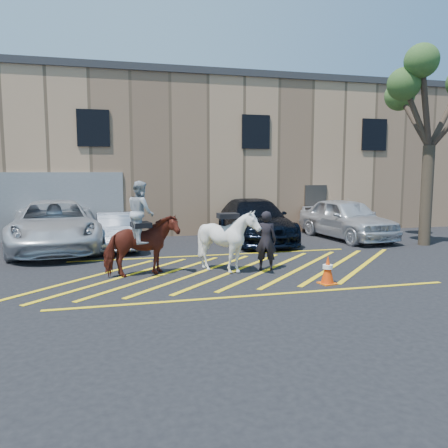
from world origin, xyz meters
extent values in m
plane|color=black|center=(0.00, 0.00, 0.00)|extent=(90.00, 90.00, 0.00)
imported|color=silver|center=(-5.36, 4.67, 0.89)|extent=(3.68, 6.72, 1.79)
imported|color=#8E929B|center=(-3.19, 4.48, 0.65)|extent=(1.68, 4.06, 1.31)
imported|color=black|center=(2.30, 4.96, 0.85)|extent=(2.67, 5.94, 1.69)
imported|color=silver|center=(6.21, 4.47, 0.86)|extent=(2.55, 5.24, 1.72)
imported|color=black|center=(0.93, -0.33, 0.85)|extent=(0.73, 0.61, 1.70)
cube|color=tan|center=(0.00, 12.00, 3.50)|extent=(32.00, 10.00, 7.00)
cube|color=#2D2D30|center=(0.00, 12.00, 7.15)|extent=(32.20, 10.20, 0.30)
cube|color=black|center=(-4.00, 6.96, 4.60)|extent=(1.30, 0.08, 1.50)
cube|color=black|center=(3.00, 6.96, 4.60)|extent=(1.30, 0.08, 1.50)
cube|color=black|center=(9.00, 6.96, 4.60)|extent=(1.30, 0.08, 1.50)
cube|color=#38332D|center=(6.00, 6.96, 1.10)|extent=(1.10, 0.08, 2.20)
cube|color=yellow|center=(-4.20, -0.30, 0.01)|extent=(4.20, 4.20, 0.01)
cube|color=yellow|center=(-3.15, -0.30, 0.01)|extent=(4.20, 4.20, 0.01)
cube|color=yellow|center=(-2.10, -0.30, 0.01)|extent=(4.20, 4.20, 0.01)
cube|color=yellow|center=(-1.05, -0.30, 0.01)|extent=(4.20, 4.20, 0.01)
cube|color=yellow|center=(0.00, -0.30, 0.01)|extent=(4.20, 4.20, 0.01)
cube|color=yellow|center=(1.05, -0.30, 0.01)|extent=(4.20, 4.20, 0.01)
cube|color=yellow|center=(2.10, -0.30, 0.01)|extent=(4.20, 4.20, 0.01)
cube|color=yellow|center=(3.15, -0.30, 0.01)|extent=(4.20, 4.20, 0.01)
cube|color=yellow|center=(4.20, -0.30, 0.01)|extent=(4.20, 4.20, 0.01)
cube|color=yellow|center=(0.00, 2.20, 0.01)|extent=(9.50, 0.12, 0.01)
cube|color=yellow|center=(0.00, -2.80, 0.01)|extent=(9.50, 0.12, 0.01)
imported|color=maroon|center=(-2.57, -0.22, 0.82)|extent=(2.10, 1.29, 1.65)
imported|color=#A4A8AE|center=(-2.57, -0.22, 1.74)|extent=(0.80, 0.93, 1.68)
cube|color=black|center=(-2.57, -0.22, 1.40)|extent=(0.57, 0.65, 0.14)
imported|color=silver|center=(-0.20, -0.37, 0.89)|extent=(1.45, 1.63, 1.79)
cube|color=black|center=(-0.20, -0.37, 1.59)|extent=(0.56, 0.46, 0.14)
cube|color=#FF600A|center=(1.90, -2.23, 0.01)|extent=(0.45, 0.45, 0.03)
cone|color=#DE3B09|center=(1.90, -2.23, 0.38)|extent=(0.32, 0.32, 0.70)
cylinder|color=white|center=(1.90, -2.23, 0.44)|extent=(0.25, 0.25, 0.10)
cylinder|color=#46382B|center=(8.36, 2.31, 1.90)|extent=(0.44, 0.44, 3.80)
cylinder|color=#4B3B2E|center=(9.14, 2.44, 4.97)|extent=(1.76, 0.51, 2.68)
cylinder|color=#453229|center=(8.28, 3.16, 4.80)|extent=(0.33, 1.88, 2.34)
cylinder|color=#4C3D2E|center=(7.75, 2.31, 4.85)|extent=(1.40, 0.20, 2.39)
cylinder|color=#443629|center=(7.88, 2.03, 5.20)|extent=(1.16, 0.77, 3.11)
sphere|color=#4A7431|center=(8.21, 4.02, 5.91)|extent=(1.20, 1.20, 1.20)
sphere|color=#396029|center=(7.14, 2.31, 6.00)|extent=(1.20, 1.20, 1.20)
sphere|color=#3F642B|center=(7.41, 1.76, 6.71)|extent=(1.20, 1.20, 1.20)
camera|label=1|loc=(-3.23, -12.00, 2.78)|focal=35.00mm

